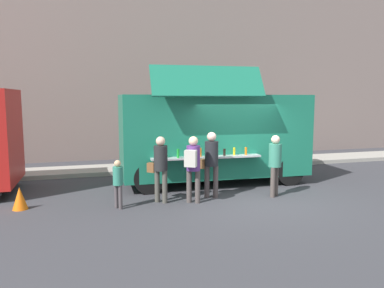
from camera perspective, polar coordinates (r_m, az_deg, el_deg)
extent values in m
plane|color=#38383D|center=(10.21, 9.26, -8.27)|extent=(60.00, 60.00, 0.00)
cube|color=#9E998E|center=(13.98, -16.25, -3.97)|extent=(28.00, 1.60, 0.15)
cube|color=gray|center=(17.86, -13.50, 15.47)|extent=(32.00, 2.40, 10.70)
cube|color=#1A7155|center=(11.85, 3.19, 1.50)|extent=(5.81, 2.46, 2.47)
cube|color=#1A7155|center=(10.30, 2.49, 9.58)|extent=(3.17, 0.68, 0.86)
cube|color=black|center=(10.63, 1.96, 2.47)|extent=(3.00, 0.20, 1.11)
cube|color=#B7B7BC|center=(10.52, 2.26, -2.03)|extent=(3.17, 0.46, 0.05)
cylinder|color=green|center=(10.27, -4.14, -1.62)|extent=(0.07, 0.07, 0.18)
cylinder|color=green|center=(10.25, -2.14, -1.44)|extent=(0.07, 0.07, 0.25)
cylinder|color=green|center=(10.32, -0.34, -1.34)|extent=(0.08, 0.08, 0.26)
cylinder|color=orange|center=(10.45, 1.28, -1.28)|extent=(0.07, 0.07, 0.24)
cylinder|color=red|center=(10.60, 3.16, -1.28)|extent=(0.08, 0.08, 0.20)
cylinder|color=black|center=(10.66, 4.96, -1.25)|extent=(0.07, 0.07, 0.20)
cylinder|color=gold|center=(10.77, 6.45, -1.13)|extent=(0.06, 0.06, 0.22)
cylinder|color=orange|center=(10.88, 8.22, -1.07)|extent=(0.06, 0.06, 0.22)
cube|color=black|center=(12.93, 15.25, 3.71)|extent=(0.15, 1.93, 1.09)
cylinder|color=black|center=(13.68, 10.64, -2.45)|extent=(0.90, 0.28, 0.90)
cylinder|color=black|center=(11.95, 14.59, -3.94)|extent=(0.90, 0.28, 0.90)
cylinder|color=black|center=(12.52, -7.74, -3.28)|extent=(0.90, 0.28, 0.90)
cylinder|color=black|center=(10.60, -6.56, -5.15)|extent=(0.90, 0.28, 0.90)
cube|color=black|center=(11.59, -25.58, 3.00)|extent=(0.10, 1.86, 1.05)
cylinder|color=black|center=(12.87, -26.82, -3.84)|extent=(0.84, 0.26, 0.84)
cone|color=orange|center=(10.01, -24.77, -7.53)|extent=(0.36, 0.36, 0.55)
cylinder|color=#2B5F38|center=(15.89, 15.19, -1.27)|extent=(0.60, 0.60, 0.89)
cylinder|color=#4F4444|center=(10.14, 2.30, -5.75)|extent=(0.14, 0.14, 0.87)
cylinder|color=#4F4444|center=(10.13, 3.63, -5.77)|extent=(0.14, 0.14, 0.87)
cylinder|color=#212327|center=(9.99, 2.99, -1.46)|extent=(0.36, 0.36, 0.66)
sphere|color=beige|center=(9.93, 3.01, 1.12)|extent=(0.25, 0.25, 0.25)
cube|color=brown|center=(10.06, 1.34, -3.02)|extent=(0.25, 0.22, 0.26)
cylinder|color=#4F4643|center=(9.67, -0.45, -6.47)|extent=(0.13, 0.13, 0.84)
cylinder|color=#4F4643|center=(9.62, 0.86, -6.55)|extent=(0.13, 0.13, 0.84)
cylinder|color=#5A307A|center=(9.50, 0.21, -2.16)|extent=(0.35, 0.35, 0.64)
sphere|color=beige|center=(9.44, 0.21, 0.46)|extent=(0.24, 0.24, 0.24)
cube|color=beige|center=(9.24, -0.21, -2.22)|extent=(0.34, 0.31, 0.41)
cylinder|color=#494840|center=(9.75, -5.33, -6.40)|extent=(0.13, 0.13, 0.84)
cylinder|color=#494840|center=(9.64, -4.17, -6.55)|extent=(0.13, 0.13, 0.84)
cylinder|color=#242526|center=(9.55, -4.80, -2.16)|extent=(0.35, 0.35, 0.64)
sphere|color=beige|center=(9.49, -4.82, 0.44)|extent=(0.24, 0.24, 0.24)
cube|color=brown|center=(9.74, -6.18, -3.60)|extent=(0.25, 0.24, 0.25)
cylinder|color=#504541|center=(10.39, 12.23, -5.73)|extent=(0.13, 0.13, 0.83)
cylinder|color=#504541|center=(10.59, 12.68, -5.50)|extent=(0.13, 0.13, 0.83)
cylinder|color=#348068|center=(10.36, 12.56, -1.69)|extent=(0.34, 0.34, 0.62)
sphere|color=beige|center=(10.30, 12.63, 0.66)|extent=(0.23, 0.23, 0.23)
cylinder|color=#4A4346|center=(9.41, -11.46, -7.80)|extent=(0.09, 0.09, 0.59)
cylinder|color=#4A4346|center=(9.29, -10.85, -7.98)|extent=(0.09, 0.09, 0.59)
cylinder|color=#2F8069|center=(9.23, -11.24, -4.79)|extent=(0.24, 0.24, 0.44)
sphere|color=#D7AF7F|center=(9.17, -11.28, -2.92)|extent=(0.17, 0.17, 0.17)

